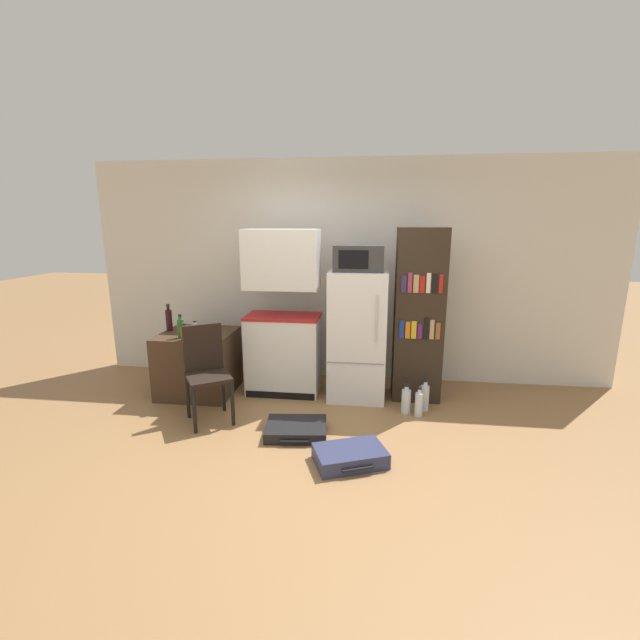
# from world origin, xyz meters

# --- Properties ---
(ground_plane) EXTENTS (24.00, 24.00, 0.00)m
(ground_plane) POSITION_xyz_m (0.00, 0.00, 0.00)
(ground_plane) COLOR olive
(wall_back) EXTENTS (6.40, 0.10, 2.69)m
(wall_back) POSITION_xyz_m (0.20, 2.00, 1.35)
(wall_back) COLOR silver
(wall_back) RESTS_ON ground_plane
(side_table) EXTENTS (0.80, 0.77, 0.72)m
(side_table) POSITION_xyz_m (-1.48, 1.21, 0.36)
(side_table) COLOR #422D1E
(side_table) RESTS_ON ground_plane
(kitchen_hutch) EXTENTS (0.84, 0.49, 1.88)m
(kitchen_hutch) POSITION_xyz_m (-0.51, 1.36, 0.87)
(kitchen_hutch) COLOR silver
(kitchen_hutch) RESTS_ON ground_plane
(refrigerator) EXTENTS (0.63, 0.59, 1.44)m
(refrigerator) POSITION_xyz_m (0.35, 1.32, 0.72)
(refrigerator) COLOR white
(refrigerator) RESTS_ON ground_plane
(microwave) EXTENTS (0.53, 0.43, 0.28)m
(microwave) POSITION_xyz_m (0.35, 1.32, 1.58)
(microwave) COLOR #333333
(microwave) RESTS_ON refrigerator
(bookshelf) EXTENTS (0.52, 0.41, 1.90)m
(bookshelf) POSITION_xyz_m (1.01, 1.40, 0.95)
(bookshelf) COLOR #2D2319
(bookshelf) RESTS_ON ground_plane
(bottle_amber_beer) EXTENTS (0.08, 0.08, 0.18)m
(bottle_amber_beer) POSITION_xyz_m (-1.48, 0.90, 0.79)
(bottle_amber_beer) COLOR brown
(bottle_amber_beer) RESTS_ON side_table
(bottle_wine_dark) EXTENTS (0.07, 0.07, 0.32)m
(bottle_wine_dark) POSITION_xyz_m (-1.83, 1.26, 0.85)
(bottle_wine_dark) COLOR black
(bottle_wine_dark) RESTS_ON side_table
(bottle_green_tall) EXTENTS (0.07, 0.07, 0.26)m
(bottle_green_tall) POSITION_xyz_m (-1.56, 0.99, 0.83)
(bottle_green_tall) COLOR #1E6028
(bottle_green_tall) RESTS_ON side_table
(bottle_clear_short) EXTENTS (0.07, 0.07, 0.15)m
(bottle_clear_short) POSITION_xyz_m (-1.48, 1.18, 0.78)
(bottle_clear_short) COLOR silver
(bottle_clear_short) RESTS_ON side_table
(chair) EXTENTS (0.55, 0.55, 0.96)m
(chair) POSITION_xyz_m (-1.12, 0.57, 0.57)
(chair) COLOR black
(chair) RESTS_ON ground_plane
(suitcase_large_flat) EXTENTS (0.61, 0.51, 0.10)m
(suitcase_large_flat) POSITION_xyz_m (-0.17, 0.34, 0.05)
(suitcase_large_flat) COLOR black
(suitcase_large_flat) RESTS_ON ground_plane
(suitcase_small_flat) EXTENTS (0.67, 0.55, 0.13)m
(suitcase_small_flat) POSITION_xyz_m (0.36, -0.09, 0.06)
(suitcase_small_flat) COLOR navy
(suitcase_small_flat) RESTS_ON ground_plane
(water_bottle_front) EXTENTS (0.10, 0.10, 0.32)m
(water_bottle_front) POSITION_xyz_m (0.88, 0.94, 0.13)
(water_bottle_front) COLOR silver
(water_bottle_front) RESTS_ON ground_plane
(water_bottle_middle) EXTENTS (0.08, 0.08, 0.32)m
(water_bottle_middle) POSITION_xyz_m (1.01, 0.88, 0.13)
(water_bottle_middle) COLOR silver
(water_bottle_middle) RESTS_ON ground_plane
(water_bottle_back) EXTENTS (0.09, 0.09, 0.35)m
(water_bottle_back) POSITION_xyz_m (1.08, 1.03, 0.15)
(water_bottle_back) COLOR silver
(water_bottle_back) RESTS_ON ground_plane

